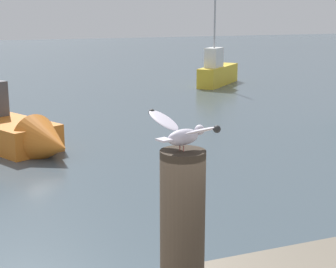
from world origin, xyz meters
name	(u,v)px	position (x,y,z in m)	size (l,w,h in m)	color
mooring_post	(182,233)	(0.88, -0.58, 2.00)	(0.29, 0.29, 1.09)	#382D23
seagull	(183,132)	(0.88, -0.57, 2.66)	(0.39, 0.65, 0.22)	#C66F60
boat_yellow	(219,72)	(10.80, 18.40, 0.58)	(3.36, 3.22, 3.92)	yellow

